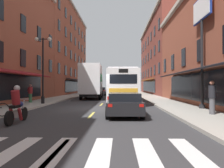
% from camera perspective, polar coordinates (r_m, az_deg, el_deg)
% --- Properties ---
extents(ground_plane, '(34.80, 80.00, 0.10)m').
position_cam_1_polar(ground_plane, '(15.21, -3.89, -6.84)').
color(ground_plane, '#333335').
extents(lane_centre_dashes, '(0.14, 73.90, 0.01)m').
position_cam_1_polar(lane_centre_dashes, '(14.96, -3.99, -6.74)').
color(lane_centre_dashes, '#DBCC4C').
rests_on(lane_centre_dashes, ground).
extents(crosswalk_near, '(7.10, 2.80, 0.01)m').
position_cam_1_polar(crosswalk_near, '(5.52, -15.12, -17.66)').
color(crosswalk_near, silver).
rests_on(crosswalk_near, ground).
extents(sidewalk_left, '(3.00, 80.00, 0.14)m').
position_cam_1_polar(sidewalk_left, '(16.86, -24.37, -5.77)').
color(sidewalk_left, '#A39E93').
rests_on(sidewalk_left, ground).
extents(sidewalk_right, '(3.00, 80.00, 0.14)m').
position_cam_1_polar(sidewalk_right, '(15.74, 18.15, -6.17)').
color(sidewalk_right, '#A39E93').
rests_on(sidewalk_right, ground).
extents(billboard_sign, '(0.40, 2.83, 7.46)m').
position_cam_1_polar(billboard_sign, '(15.54, 23.51, 15.21)').
color(billboard_sign, black).
rests_on(billboard_sign, sidewalk_right).
extents(transit_bus, '(2.77, 12.06, 3.12)m').
position_cam_1_polar(transit_bus, '(21.49, 2.58, -0.47)').
color(transit_bus, white).
rests_on(transit_bus, ground).
extents(box_truck, '(2.68, 7.26, 4.12)m').
position_cam_1_polar(box_truck, '(25.77, -5.60, 0.54)').
color(box_truck, white).
rests_on(box_truck, ground).
extents(sedan_near, '(1.95, 4.29, 1.24)m').
position_cam_1_polar(sedan_near, '(11.50, 3.34, -5.40)').
color(sedan_near, black).
rests_on(sedan_near, ground).
extents(sedan_mid, '(1.99, 4.63, 1.37)m').
position_cam_1_polar(sedan_mid, '(36.11, -3.14, -1.96)').
color(sedan_mid, '#515154').
rests_on(sedan_mid, ground).
extents(motorcycle_rider, '(0.62, 2.07, 1.66)m').
position_cam_1_polar(motorcycle_rider, '(10.02, -24.74, -5.75)').
color(motorcycle_rider, black).
rests_on(motorcycle_rider, ground).
extents(pedestrian_near, '(0.51, 0.49, 1.63)m').
position_cam_1_polar(pedestrian_near, '(19.99, -21.59, -2.28)').
color(pedestrian_near, '#33663F').
rests_on(pedestrian_near, sidewalk_left).
extents(pedestrian_mid, '(0.36, 0.36, 1.76)m').
position_cam_1_polar(pedestrian_mid, '(12.08, 25.85, -3.22)').
color(pedestrian_mid, '#4C4C51').
rests_on(pedestrian_mid, sidewalk_right).
extents(street_lamp_twin, '(1.42, 0.32, 5.60)m').
position_cam_1_polar(street_lamp_twin, '(18.44, -18.49, 4.50)').
color(street_lamp_twin, black).
rests_on(street_lamp_twin, sidewalk_left).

